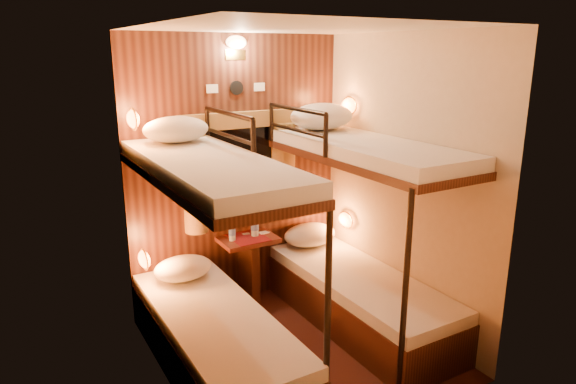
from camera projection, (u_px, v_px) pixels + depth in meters
floor at (297, 348)px, 4.02m from camera, size 2.10×2.10×0.00m
ceiling at (299, 28)px, 3.38m from camera, size 2.10×2.10×0.00m
wall_back at (237, 173)px, 4.58m from camera, size 2.40×0.00×2.40m
wall_front at (397, 248)px, 2.83m from camera, size 2.40×0.00×2.40m
wall_left at (162, 224)px, 3.22m from camera, size 0.00×2.40×2.40m
wall_right at (403, 184)px, 4.19m from camera, size 0.00×2.40×2.40m
back_panel at (238, 173)px, 4.56m from camera, size 2.00×0.03×2.40m
bunk_left at (214, 300)px, 3.61m from camera, size 0.72×1.90×1.82m
bunk_right at (360, 263)px, 4.24m from camera, size 0.72×1.90×1.82m
window at (239, 176)px, 4.54m from camera, size 1.00×0.12×0.79m
curtains at (241, 168)px, 4.49m from camera, size 1.10×0.22×1.00m
back_fixtures at (236, 52)px, 4.26m from camera, size 0.54×0.09×0.48m
reading_lamps at (254, 177)px, 4.27m from camera, size 2.00×0.20×1.25m
table at (249, 262)px, 4.62m from camera, size 0.50×0.34×0.66m
bottle_left at (232, 230)px, 4.47m from camera, size 0.06×0.06×0.21m
bottle_right at (255, 225)px, 4.57m from camera, size 0.07×0.07×0.25m
sachet_a at (263, 233)px, 4.67m from camera, size 0.10×0.08×0.01m
sachet_b at (246, 234)px, 4.64m from camera, size 0.08×0.06×0.01m
pillow_lower_left at (183, 268)px, 4.16m from camera, size 0.48×0.34×0.19m
pillow_lower_right at (310, 235)px, 4.89m from camera, size 0.53×0.38×0.21m
pillow_upper_left at (176, 129)px, 3.84m from camera, size 0.50×0.36×0.20m
pillow_upper_right at (322, 116)px, 4.45m from camera, size 0.59×0.42×0.23m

